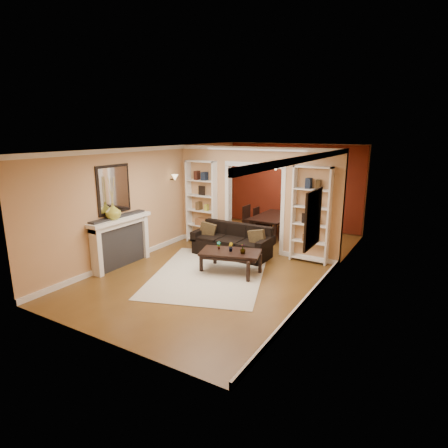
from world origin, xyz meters
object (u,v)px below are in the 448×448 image
Objects in this scene: bookshelf_right at (311,215)px; dining_table at (274,226)px; coffee_table at (230,262)px; bookshelf_left at (202,203)px; fireplace at (122,242)px; sofa at (232,241)px.

bookshelf_right is 1.32× the size of dining_table.
coffee_table is at bearing -173.62° from dining_table.
coffee_table is 0.57× the size of bookshelf_left.
bookshelf_right is 1.35× the size of fireplace.
sofa is at bearing 175.62° from dining_table.
sofa is at bearing -24.29° from bookshelf_left.
bookshelf_left reaches higher than coffee_table.
fireplace reaches higher than sofa.
fireplace is at bearing -145.20° from bookshelf_right.
dining_table is (1.46, 1.72, -0.84)m from bookshelf_left.
bookshelf_left is 1.00× the size of bookshelf_right.
sofa is 1.54× the size of coffee_table.
bookshelf_left is (-1.83, 1.61, 0.90)m from coffee_table.
sofa is 0.87× the size of bookshelf_right.
fireplace is (-1.83, -1.95, 0.19)m from sofa.
dining_table is (0.18, 2.30, -0.09)m from sofa.
dining_table reaches higher than coffee_table.
bookshelf_left is at bearing 77.95° from fireplace.
sofa is 2.68m from fireplace.
dining_table is at bearing 64.76° from fireplace.
bookshelf_left is 1.35× the size of fireplace.
bookshelf_right is at bearing 34.80° from fireplace.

